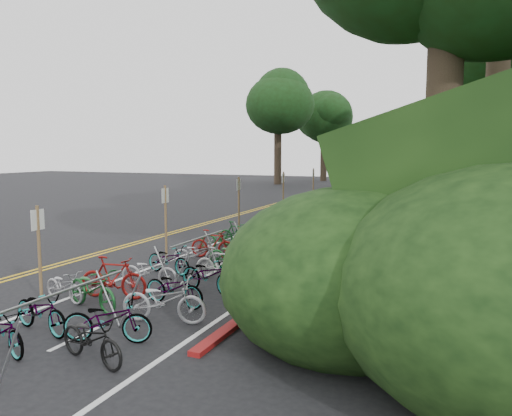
# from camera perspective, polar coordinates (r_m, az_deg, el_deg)

# --- Properties ---
(ground) EXTENTS (120.00, 120.00, 0.00)m
(ground) POSITION_cam_1_polar(r_m,az_deg,el_deg) (14.26, -23.41, -8.92)
(ground) COLOR black
(ground) RESTS_ON ground
(road_markings) EXTENTS (7.47, 80.00, 0.01)m
(road_markings) POSITION_cam_1_polar(r_m,az_deg,el_deg) (21.99, -2.88, -3.04)
(road_markings) COLOR gold
(road_markings) RESTS_ON ground
(red_curb) EXTENTS (0.25, 28.00, 0.10)m
(red_curb) POSITION_cam_1_polar(r_m,az_deg,el_deg) (22.17, 11.22, -2.96)
(red_curb) COLOR maroon
(red_curb) RESTS_ON ground
(tree_cluster) EXTENTS (32.73, 54.28, 18.89)m
(tree_cluster) POSITION_cam_1_polar(r_m,az_deg,el_deg) (32.50, 23.09, 20.51)
(tree_cluster) COLOR #2D2319
(tree_cluster) RESTS_ON ground
(bike_rack_front) EXTENTS (1.15, 3.16, 1.19)m
(bike_rack_front) POSITION_cam_1_polar(r_m,az_deg,el_deg) (9.78, -20.93, -10.50)
(bike_rack_front) COLOR gray
(bike_rack_front) RESTS_ON ground
(bike_racks_rest) EXTENTS (1.14, 23.00, 1.17)m
(bike_racks_rest) POSITION_cam_1_polar(r_m,az_deg,el_deg) (23.68, 5.34, -0.30)
(bike_racks_rest) COLOR gray
(bike_racks_rest) RESTS_ON ground
(signpost_near) EXTENTS (0.08, 0.40, 2.35)m
(signpost_near) POSITION_cam_1_polar(r_m,az_deg,el_deg) (13.34, -23.55, -4.02)
(signpost_near) COLOR brown
(signpost_near) RESTS_ON ground
(signposts_rest) EXTENTS (0.08, 18.40, 2.50)m
(signposts_rest) POSITION_cam_1_polar(r_m,az_deg,el_deg) (25.36, 0.86, 1.50)
(signposts_rest) COLOR brown
(signposts_rest) RESTS_ON ground
(bike_front) EXTENTS (0.83, 1.54, 0.77)m
(bike_front) POSITION_cam_1_polar(r_m,az_deg,el_deg) (13.23, -21.07, -8.28)
(bike_front) COLOR #9E9EA3
(bike_front) RESTS_ON ground
(bike_valet) EXTENTS (3.42, 12.56, 1.07)m
(bike_valet) POSITION_cam_1_polar(r_m,az_deg,el_deg) (13.97, -7.81, -6.76)
(bike_valet) COLOR slate
(bike_valet) RESTS_ON ground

